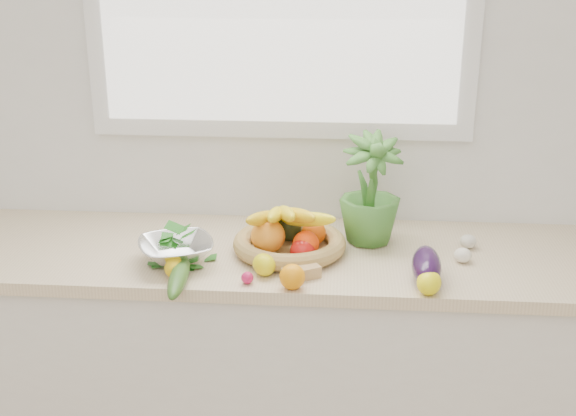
# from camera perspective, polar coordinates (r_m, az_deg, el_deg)

# --- Properties ---
(back_wall) EXTENTS (4.50, 0.02, 2.70)m
(back_wall) POSITION_cam_1_polar(r_m,az_deg,el_deg) (2.48, -0.58, 9.09)
(back_wall) COLOR white
(back_wall) RESTS_ON ground
(counter_cabinet) EXTENTS (2.20, 0.58, 0.86)m
(counter_cabinet) POSITION_cam_1_polar(r_m,az_deg,el_deg) (2.55, -1.11, -13.05)
(counter_cabinet) COLOR silver
(counter_cabinet) RESTS_ON ground
(countertop) EXTENTS (2.24, 0.62, 0.04)m
(countertop) POSITION_cam_1_polar(r_m,az_deg,el_deg) (2.33, -1.19, -3.73)
(countertop) COLOR beige
(countertop) RESTS_ON counter_cabinet
(orange_loose) EXTENTS (0.09, 0.09, 0.07)m
(orange_loose) POSITION_cam_1_polar(r_m,az_deg,el_deg) (2.05, 0.34, -5.46)
(orange_loose) COLOR orange
(orange_loose) RESTS_ON countertop
(lemon_a) EXTENTS (0.06, 0.07, 0.06)m
(lemon_a) POSITION_cam_1_polar(r_m,az_deg,el_deg) (2.15, -8.96, -4.68)
(lemon_a) COLOR #E3B50C
(lemon_a) RESTS_ON countertop
(lemon_b) EXTENTS (0.09, 0.10, 0.07)m
(lemon_b) POSITION_cam_1_polar(r_m,az_deg,el_deg) (2.06, 11.08, -5.80)
(lemon_b) COLOR #FFF10D
(lemon_b) RESTS_ON countertop
(lemon_c) EXTENTS (0.10, 0.10, 0.07)m
(lemon_c) POSITION_cam_1_polar(r_m,az_deg,el_deg) (2.14, -1.91, -4.49)
(lemon_c) COLOR yellow
(lemon_c) RESTS_ON countertop
(apple) EXTENTS (0.10, 0.10, 0.08)m
(apple) POSITION_cam_1_polar(r_m,az_deg,el_deg) (2.21, 1.17, -3.43)
(apple) COLOR red
(apple) RESTS_ON countertop
(ginger) EXTENTS (0.12, 0.09, 0.04)m
(ginger) POSITION_cam_1_polar(r_m,az_deg,el_deg) (2.12, 1.06, -5.15)
(ginger) COLOR tan
(ginger) RESTS_ON countertop
(garlic_a) EXTENTS (0.06, 0.06, 0.04)m
(garlic_a) POSITION_cam_1_polar(r_m,az_deg,el_deg) (2.19, 1.83, -4.19)
(garlic_a) COLOR silver
(garlic_a) RESTS_ON countertop
(garlic_b) EXTENTS (0.07, 0.07, 0.04)m
(garlic_b) POSITION_cam_1_polar(r_m,az_deg,el_deg) (2.40, 14.04, -2.58)
(garlic_b) COLOR beige
(garlic_b) RESTS_ON countertop
(garlic_c) EXTENTS (0.07, 0.07, 0.05)m
(garlic_c) POSITION_cam_1_polar(r_m,az_deg,el_deg) (2.29, 13.64, -3.64)
(garlic_c) COLOR white
(garlic_c) RESTS_ON countertop
(eggplant) EXTENTS (0.10, 0.23, 0.09)m
(eggplant) POSITION_cam_1_polar(r_m,az_deg,el_deg) (2.14, 10.88, -4.51)
(eggplant) COLOR #260E33
(eggplant) RESTS_ON countertop
(cucumber) EXTENTS (0.07, 0.28, 0.05)m
(cucumber) POSITION_cam_1_polar(r_m,az_deg,el_deg) (2.10, -8.61, -5.38)
(cucumber) COLOR #265418
(cucumber) RESTS_ON countertop
(radish) EXTENTS (0.04, 0.04, 0.04)m
(radish) POSITION_cam_1_polar(r_m,az_deg,el_deg) (2.09, -3.24, -5.53)
(radish) COLOR #C81950
(radish) RESTS_ON countertop
(potted_herb) EXTENTS (0.25, 0.25, 0.36)m
(potted_herb) POSITION_cam_1_polar(r_m,az_deg,el_deg) (2.33, 6.53, 1.53)
(potted_herb) COLOR #3F7C2D
(potted_herb) RESTS_ON countertop
(fruit_basket) EXTENTS (0.44, 0.44, 0.19)m
(fruit_basket) POSITION_cam_1_polar(r_m,az_deg,el_deg) (2.28, 0.03, -2.31)
(fruit_basket) COLOR #A77B4A
(fruit_basket) RESTS_ON countertop
(colander_with_spinach) EXTENTS (0.29, 0.29, 0.12)m
(colander_with_spinach) POSITION_cam_1_polar(r_m,az_deg,el_deg) (2.23, -8.86, -2.88)
(colander_with_spinach) COLOR white
(colander_with_spinach) RESTS_ON countertop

